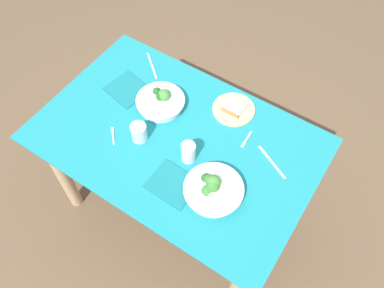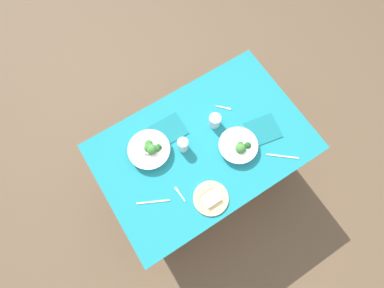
# 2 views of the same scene
# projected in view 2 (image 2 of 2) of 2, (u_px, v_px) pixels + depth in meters

# --- Properties ---
(ground_plane) EXTENTS (6.00, 6.00, 0.00)m
(ground_plane) POSITION_uv_depth(u_px,v_px,m) (200.00, 176.00, 2.65)
(ground_plane) COLOR brown
(dining_table) EXTENTS (1.31, 0.85, 0.74)m
(dining_table) POSITION_uv_depth(u_px,v_px,m) (203.00, 153.00, 2.07)
(dining_table) COLOR #197A84
(dining_table) RESTS_ON ground_plane
(broccoli_bowl_far) EXTENTS (0.24, 0.24, 0.09)m
(broccoli_bowl_far) POSITION_uv_depth(u_px,v_px,m) (238.00, 146.00, 1.92)
(broccoli_bowl_far) COLOR white
(broccoli_bowl_far) RESTS_ON dining_table
(broccoli_bowl_near) EXTENTS (0.26, 0.26, 0.10)m
(broccoli_bowl_near) POSITION_uv_depth(u_px,v_px,m) (150.00, 150.00, 1.91)
(broccoli_bowl_near) COLOR white
(broccoli_bowl_near) RESTS_ON dining_table
(bread_side_plate) EXTENTS (0.21, 0.21, 0.04)m
(bread_side_plate) POSITION_uv_depth(u_px,v_px,m) (211.00, 198.00, 1.84)
(bread_side_plate) COLOR #D6B27A
(bread_side_plate) RESTS_ON dining_table
(water_glass_center) EXTENTS (0.07, 0.07, 0.10)m
(water_glass_center) POSITION_uv_depth(u_px,v_px,m) (183.00, 145.00, 1.90)
(water_glass_center) COLOR silver
(water_glass_center) RESTS_ON dining_table
(water_glass_side) EXTENTS (0.07, 0.07, 0.09)m
(water_glass_side) POSITION_uv_depth(u_px,v_px,m) (215.00, 121.00, 1.96)
(water_glass_side) COLOR silver
(water_glass_side) RESTS_ON dining_table
(fork_by_far_bowl) EXTENTS (0.08, 0.08, 0.00)m
(fork_by_far_bowl) POSITION_uv_depth(u_px,v_px,m) (224.00, 108.00, 2.04)
(fork_by_far_bowl) COLOR #B7B7BC
(fork_by_far_bowl) RESTS_ON dining_table
(fork_by_near_bowl) EXTENTS (0.02, 0.10, 0.00)m
(fork_by_near_bowl) POSITION_uv_depth(u_px,v_px,m) (180.00, 193.00, 1.85)
(fork_by_near_bowl) COLOR #B7B7BC
(fork_by_near_bowl) RESTS_ON dining_table
(table_knife_left) EXTENTS (0.18, 0.10, 0.00)m
(table_knife_left) POSITION_uv_depth(u_px,v_px,m) (153.00, 202.00, 1.84)
(table_knife_left) COLOR #B7B7BC
(table_knife_left) RESTS_ON dining_table
(table_knife_right) EXTENTS (0.16, 0.13, 0.00)m
(table_knife_right) POSITION_uv_depth(u_px,v_px,m) (283.00, 156.00, 1.93)
(table_knife_right) COLOR #B7B7BC
(table_knife_right) RESTS_ON dining_table
(napkin_folded_upper) EXTENTS (0.21, 0.17, 0.01)m
(napkin_folded_upper) POSITION_uv_depth(u_px,v_px,m) (169.00, 130.00, 1.99)
(napkin_folded_upper) COLOR #156870
(napkin_folded_upper) RESTS_ON dining_table
(napkin_folded_lower) EXTENTS (0.22, 0.21, 0.01)m
(napkin_folded_lower) POSITION_uv_depth(u_px,v_px,m) (263.00, 130.00, 1.99)
(napkin_folded_lower) COLOR #156870
(napkin_folded_lower) RESTS_ON dining_table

